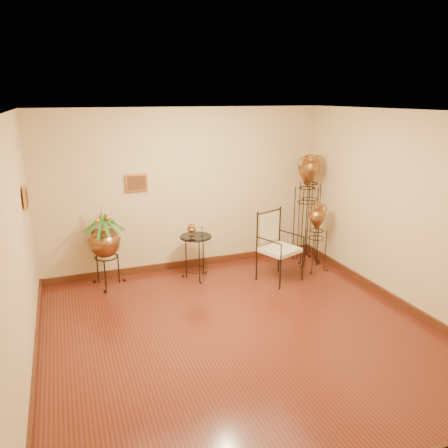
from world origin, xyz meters
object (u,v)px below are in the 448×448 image
object	(u,v)px
amphora_tall	(309,208)
side_table	(196,256)
planter_urn	(105,239)
amphora_mid	(306,209)
armchair	(280,247)

from	to	relation	value
amphora_tall	side_table	bearing A→B (deg)	-178.90
planter_urn	amphora_mid	bearing A→B (deg)	-1.09
amphora_mid	side_table	xyz separation A→B (m)	(-2.16, -0.16, -0.59)
amphora_mid	planter_urn	world-z (taller)	amphora_mid
planter_urn	side_table	bearing A→B (deg)	-8.89
side_table	planter_urn	bearing A→B (deg)	171.11
amphora_tall	planter_urn	world-z (taller)	amphora_tall
amphora_tall	amphora_mid	world-z (taller)	amphora_tall
amphora_tall	amphora_mid	bearing A→B (deg)	90.00
amphora_tall	armchair	distance (m)	1.16
amphora_mid	side_table	size ratio (longest dim) A/B	2.06
amphora_tall	side_table	world-z (taller)	amphora_tall
amphora_mid	amphora_tall	bearing A→B (deg)	-90.00
amphora_tall	planter_urn	size ratio (longest dim) A/B	1.41
planter_urn	armchair	bearing A→B (deg)	-16.07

